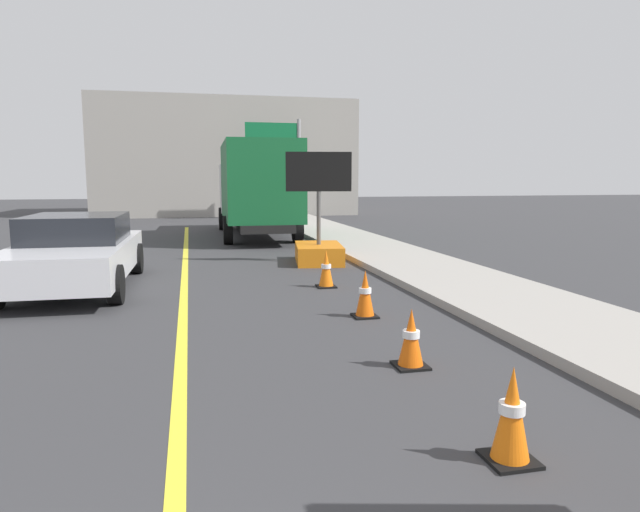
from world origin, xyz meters
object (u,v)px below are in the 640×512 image
traffic_cone_near_sign (512,415)px  pickup_car (76,252)px  box_truck (256,187)px  traffic_cone_far_lane (365,294)px  traffic_cone_curbside (326,269)px  traffic_cone_mid_lane (411,339)px  arrow_board_trailer (319,243)px  highway_guide_sign (284,151)px

traffic_cone_near_sign → pickup_car: bearing=119.3°
box_truck → traffic_cone_far_lane: 12.18m
traffic_cone_near_sign → traffic_cone_curbside: 6.79m
box_truck → traffic_cone_near_sign: 16.55m
pickup_car → traffic_cone_mid_lane: 7.20m
arrow_board_trailer → traffic_cone_curbside: (-0.57, -3.13, -0.13)m
box_truck → traffic_cone_near_sign: (-0.07, -16.49, -1.41)m
arrow_board_trailer → pickup_car: 5.62m
pickup_car → traffic_cone_mid_lane: size_ratio=7.20×
pickup_car → highway_guide_sign: bearing=68.2°
arrow_board_trailer → highway_guide_sign: highway_guide_sign is taller
arrow_board_trailer → box_truck: 6.74m
arrow_board_trailer → traffic_cone_mid_lane: size_ratio=4.11×
pickup_car → highway_guide_sign: (6.79, 16.99, 2.73)m
pickup_car → traffic_cone_near_sign: bearing=-60.7°
highway_guide_sign → traffic_cone_curbside: 18.38m
pickup_car → traffic_cone_curbside: size_ratio=6.64×
traffic_cone_near_sign → traffic_cone_curbside: bearing=87.8°
arrow_board_trailer → traffic_cone_mid_lane: arrow_board_trailer is taller
box_truck → traffic_cone_mid_lane: 14.44m
traffic_cone_near_sign → box_truck: bearing=89.7°
box_truck → arrow_board_trailer: bearing=-83.4°
box_truck → highway_guide_sign: (2.36, 8.28, 1.65)m
arrow_board_trailer → box_truck: size_ratio=0.34×
traffic_cone_curbside → pickup_car: bearing=167.8°
traffic_cone_near_sign → traffic_cone_mid_lane: 2.12m
highway_guide_sign → traffic_cone_near_sign: bearing=-95.6°
box_truck → traffic_cone_curbside: 9.81m
box_truck → pickup_car: bearing=-117.0°
arrow_board_trailer → pickup_car: (-5.19, -2.14, 0.22)m
arrow_board_trailer → traffic_cone_far_lane: 5.56m
traffic_cone_mid_lane → traffic_cone_curbside: 4.67m
arrow_board_trailer → box_truck: (-0.76, 6.57, 1.29)m
arrow_board_trailer → traffic_cone_far_lane: arrow_board_trailer is taller
traffic_cone_mid_lane → traffic_cone_curbside: traffic_cone_curbside is taller
box_truck → traffic_cone_mid_lane: size_ratio=12.16×
traffic_cone_curbside → traffic_cone_far_lane: bearing=-89.6°
box_truck → traffic_cone_mid_lane: bearing=-90.0°
highway_guide_sign → traffic_cone_near_sign: size_ratio=6.90×
highway_guide_sign → traffic_cone_curbside: bearing=-96.9°
pickup_car → traffic_cone_far_lane: 5.75m
arrow_board_trailer → traffic_cone_near_sign: (-0.83, -9.92, -0.12)m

